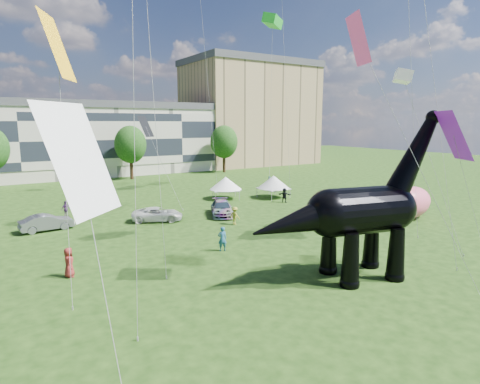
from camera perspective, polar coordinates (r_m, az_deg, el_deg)
ground at (r=20.50m, az=10.34°, el=-17.49°), size 220.00×220.00×0.00m
terrace_row at (r=75.43m, az=-29.17°, el=6.03°), size 78.00×11.00×12.00m
apartment_block at (r=94.26m, az=1.43°, el=10.80°), size 28.00×18.00×22.00m
tree_mid_right at (r=69.41m, az=-15.34°, el=6.93°), size 5.20×5.20×9.44m
tree_far_right at (r=76.70m, az=-2.30°, el=7.51°), size 5.20×5.20×9.44m
dinosaur_sculpture at (r=24.98m, az=16.13°, el=-3.02°), size 12.88×4.95×10.51m
car_grey at (r=39.12m, az=-25.80°, el=-3.92°), size 4.55×1.96×1.46m
car_white at (r=39.43m, az=-11.66°, el=-3.12°), size 5.29×3.99×1.33m
car_dark at (r=41.00m, az=-2.63°, el=-2.33°), size 4.08×5.47×1.47m
gazebo_near at (r=49.77m, az=-2.06°, el=1.24°), size 5.18×5.18×2.77m
gazebo_far at (r=50.65m, az=4.79°, el=1.40°), size 4.16×4.16×2.82m
inflatable_pink at (r=42.78m, az=22.88°, el=-1.41°), size 6.80×4.09×3.21m
visitors at (r=31.22m, az=-12.36°, el=-6.21°), size 52.97×43.95×1.85m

